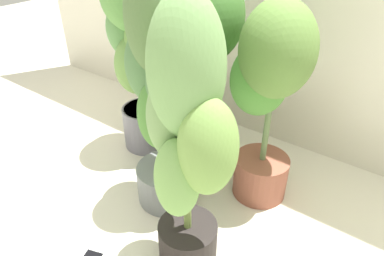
% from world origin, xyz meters
% --- Properties ---
extents(ground_plane, '(8.00, 8.00, 0.00)m').
position_xyz_m(ground_plane, '(0.00, 0.00, 0.00)').
color(ground_plane, silver).
rests_on(ground_plane, ground).
extents(potted_plant_front_right, '(0.38, 0.28, 0.94)m').
position_xyz_m(potted_plant_front_right, '(0.28, -0.06, 0.52)').
color(potted_plant_front_right, '#282221').
rests_on(potted_plant_front_right, ground).
extents(potted_plant_back_center, '(0.41, 0.35, 0.91)m').
position_xyz_m(potted_plant_back_center, '(-0.04, 0.48, 0.55)').
color(potted_plant_back_center, slate).
rests_on(potted_plant_back_center, ground).
extents(potted_plant_back_left, '(0.46, 0.45, 0.95)m').
position_xyz_m(potted_plant_back_left, '(-0.33, 0.39, 0.58)').
color(potted_plant_back_left, slate).
rests_on(potted_plant_back_left, ground).
extents(potted_plant_center, '(0.39, 0.31, 1.00)m').
position_xyz_m(potted_plant_center, '(0.02, 0.14, 0.56)').
color(potted_plant_center, gray).
rests_on(potted_plant_center, ground).
extents(potted_plant_back_right, '(0.38, 0.37, 0.85)m').
position_xyz_m(potted_plant_back_right, '(0.31, 0.41, 0.51)').
color(potted_plant_back_right, '#97523F').
rests_on(potted_plant_back_right, ground).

